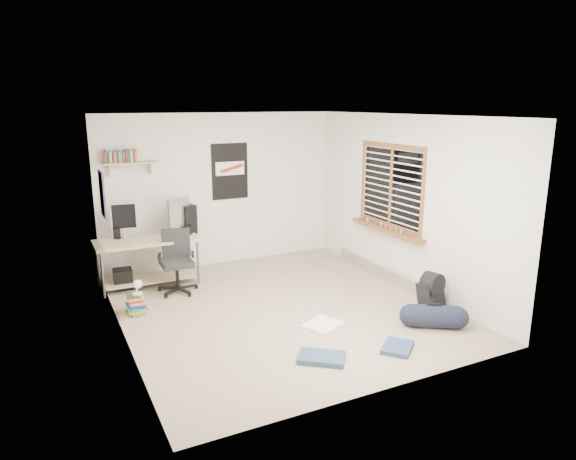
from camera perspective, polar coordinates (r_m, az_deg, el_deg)
name	(u,v)px	position (r m, az deg, el deg)	size (l,w,h in m)	color
floor	(280,308)	(6.91, -0.87, -8.67)	(4.00, 4.50, 0.01)	gray
ceiling	(279,115)	(6.38, -0.95, 12.63)	(4.00, 4.50, 0.01)	white
back_wall	(221,190)	(8.58, -7.42, 4.45)	(4.00, 0.01, 2.50)	silver
left_wall	(116,234)	(5.97, -18.55, -0.38)	(0.01, 4.50, 2.50)	silver
right_wall	(405,203)	(7.59, 12.91, 2.96)	(0.01, 4.50, 2.50)	silver
desk	(148,261)	(7.90, -15.26, -3.37)	(1.48, 0.65, 0.68)	tan
monitor_left	(124,226)	(7.98, -17.76, 0.47)	(0.37, 0.09, 0.41)	#A5A5AA
monitor_right	(179,222)	(7.91, -12.02, 0.89)	(0.41, 0.10, 0.45)	#929397
pc_tower	(184,218)	(8.15, -11.46, 1.29)	(0.20, 0.43, 0.45)	black
keyboard	(143,237)	(8.04, -15.77, -0.72)	(0.42, 0.15, 0.02)	black
speaker_left	(117,234)	(7.96, -18.46, -0.47)	(0.09, 0.09, 0.18)	black
speaker_right	(189,231)	(7.95, -10.94, -0.07)	(0.08, 0.08, 0.16)	black
office_chair	(176,259)	(7.47, -12.30, -3.20)	(0.59, 0.59, 0.90)	black
wall_shelf	(130,163)	(8.05, -17.13, 7.13)	(0.80, 0.22, 0.24)	tan
poster_back_wall	(230,171)	(8.57, -6.47, 6.49)	(0.62, 0.03, 0.92)	black
poster_left_wall	(102,194)	(7.09, -19.95, 3.77)	(0.02, 0.42, 0.60)	navy
window	(390,186)	(7.75, 11.27, 4.78)	(0.10, 1.50, 1.26)	brown
baseboard_heater	(386,274)	(8.08, 10.84, -4.78)	(0.08, 2.50, 0.18)	#B7B2A8
backpack	(431,298)	(6.94, 15.62, -7.27)	(0.33, 0.26, 0.44)	black
duffel_bag	(434,316)	(6.54, 15.90, -9.22)	(0.28, 0.28, 0.55)	black
tshirt	(323,325)	(6.37, 3.87, -10.49)	(0.44, 0.37, 0.04)	white
jeans_a	(322,358)	(5.61, 3.77, -13.96)	(0.49, 0.31, 0.05)	navy
jeans_b	(397,347)	(5.94, 12.06, -12.63)	(0.40, 0.30, 0.05)	navy
book_stack	(136,303)	(6.95, -16.53, -7.77)	(0.47, 0.39, 0.32)	olive
desk_lamp	(137,286)	(6.85, -16.46, -6.01)	(0.12, 0.20, 0.20)	white
subwoofer	(123,279)	(7.92, -17.87, -5.23)	(0.27, 0.27, 0.30)	black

